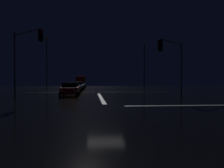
# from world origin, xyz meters

# --- Properties ---
(ground) EXTENTS (120.00, 120.00, 0.10)m
(ground) POSITION_xyz_m (0.00, 0.00, -0.05)
(ground) COLOR black
(stop_line_north) EXTENTS (0.35, 14.54, 0.01)m
(stop_line_north) POSITION_xyz_m (0.00, 8.48, 0.00)
(stop_line_north) COLOR white
(stop_line_north) RESTS_ON ground
(centre_line_ns) EXTENTS (22.00, 0.15, 0.01)m
(centre_line_ns) POSITION_xyz_m (0.00, 20.08, 0.00)
(centre_line_ns) COLOR yellow
(centre_line_ns) RESTS_ON ground
(crosswalk_bar_east) EXTENTS (14.54, 0.40, 0.01)m
(crosswalk_bar_east) POSITION_xyz_m (8.58, 0.00, 0.00)
(crosswalk_bar_east) COLOR white
(crosswalk_bar_east) RESTS_ON ground
(sedan_red) EXTENTS (2.02, 4.33, 1.57)m
(sedan_red) POSITION_xyz_m (-3.38, 10.61, 0.80)
(sedan_red) COLOR maroon
(sedan_red) RESTS_ON ground
(sedan_orange) EXTENTS (2.02, 4.33, 1.57)m
(sedan_orange) POSITION_xyz_m (-3.50, 17.33, 0.80)
(sedan_orange) COLOR #C66014
(sedan_orange) RESTS_ON ground
(sedan_blue) EXTENTS (2.02, 4.33, 1.57)m
(sedan_blue) POSITION_xyz_m (-3.46, 23.50, 0.80)
(sedan_blue) COLOR navy
(sedan_blue) RESTS_ON ground
(sedan_white) EXTENTS (2.02, 4.33, 1.57)m
(sedan_white) POSITION_xyz_m (-3.39, 28.78, 0.80)
(sedan_white) COLOR silver
(sedan_white) RESTS_ON ground
(sedan_green) EXTENTS (2.02, 4.33, 1.57)m
(sedan_green) POSITION_xyz_m (-3.46, 34.94, 0.80)
(sedan_green) COLOR #14512D
(sedan_green) RESTS_ON ground
(sedan_silver) EXTENTS (2.02, 4.33, 1.57)m
(sedan_silver) POSITION_xyz_m (-3.38, 41.13, 0.80)
(sedan_silver) COLOR #B7B7BC
(sedan_silver) RESTS_ON ground
(box_truck) EXTENTS (2.68, 8.28, 3.08)m
(box_truck) POSITION_xyz_m (-3.78, 48.62, 1.71)
(box_truck) COLOR red
(box_truck) RESTS_ON ground
(traffic_signal_nw) EXTENTS (3.65, 3.65, 6.76)m
(traffic_signal_nw) POSITION_xyz_m (-7.51, 7.51, 4.68)
(traffic_signal_nw) COLOR #4C4C51
(traffic_signal_nw) RESTS_ON ground
(traffic_signal_ne) EXTENTS (3.72, 3.72, 6.00)m
(traffic_signal_ne) POSITION_xyz_m (7.39, 7.39, 4.19)
(traffic_signal_ne) COLOR #4C4C51
(traffic_signal_ne) RESTS_ON ground
(streetlamp_right_far) EXTENTS (0.44, 0.44, 9.42)m
(streetlamp_right_far) POSITION_xyz_m (9.58, 30.08, 5.41)
(streetlamp_right_far) COLOR #424247
(streetlamp_right_far) RESTS_ON ground
(streetlamp_left_far) EXTENTS (0.44, 0.44, 10.28)m
(streetlamp_left_far) POSITION_xyz_m (-9.58, 30.08, 5.85)
(streetlamp_left_far) COLOR #424247
(streetlamp_left_far) RESTS_ON ground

